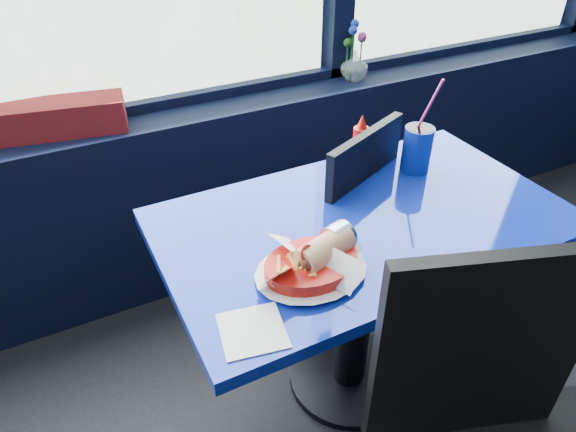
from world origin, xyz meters
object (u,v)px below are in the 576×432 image
object	(u,v)px
soda_cup	(417,148)
ketchup_bottle	(360,145)
planter_box	(39,120)
near_table	(360,264)
food_basket	(313,263)
chair_near_back	(352,213)
flower_vase	(355,62)

from	to	relation	value
soda_cup	ketchup_bottle	bearing A→B (deg)	150.60
ketchup_bottle	soda_cup	distance (m)	0.19
soda_cup	planter_box	bearing A→B (deg)	145.88
near_table	food_basket	distance (m)	0.37
soda_cup	chair_near_back	bearing A→B (deg)	134.88
chair_near_back	flower_vase	world-z (taller)	flower_vase
chair_near_back	ketchup_bottle	xyz separation A→B (m)	(-0.03, -0.05, 0.31)
ketchup_bottle	near_table	bearing A→B (deg)	-119.48
near_table	flower_vase	bearing A→B (deg)	59.16
chair_near_back	food_basket	world-z (taller)	chair_near_back
flower_vase	soda_cup	bearing A→B (deg)	-106.45
food_basket	ketchup_bottle	distance (m)	0.57
near_table	soda_cup	world-z (taller)	soda_cup
flower_vase	planter_box	bearing A→B (deg)	178.33
chair_near_back	ketchup_bottle	bearing A→B (deg)	38.24
planter_box	food_basket	distance (m)	1.17
planter_box	flower_vase	xyz separation A→B (m)	(1.29, -0.04, 0.02)
flower_vase	ketchup_bottle	size ratio (longest dim) A/B	1.29
chair_near_back	ketchup_bottle	size ratio (longest dim) A/B	4.63
planter_box	soda_cup	xyz separation A→B (m)	(1.09, -0.74, -0.03)
near_table	food_basket	xyz separation A→B (m)	(-0.26, -0.15, 0.22)
near_table	soda_cup	distance (m)	0.43
chair_near_back	food_basket	bearing A→B (deg)	23.00
flower_vase	food_basket	world-z (taller)	flower_vase
planter_box	soda_cup	distance (m)	1.31
chair_near_back	planter_box	xyz separation A→B (m)	(-0.95, 0.60, 0.33)
near_table	food_basket	size ratio (longest dim) A/B	4.32
ketchup_bottle	soda_cup	bearing A→B (deg)	-29.40
planter_box	food_basket	bearing A→B (deg)	-52.88
food_basket	near_table	bearing A→B (deg)	36.64
food_basket	soda_cup	distance (m)	0.64
food_basket	ketchup_bottle	bearing A→B (deg)	51.79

